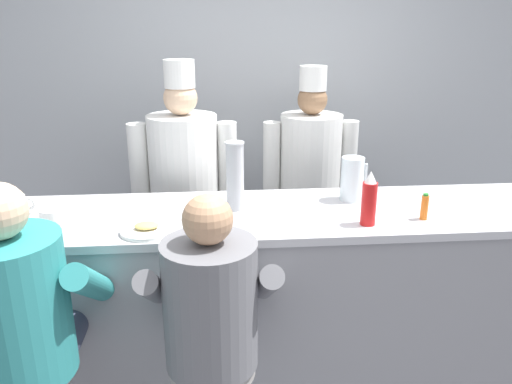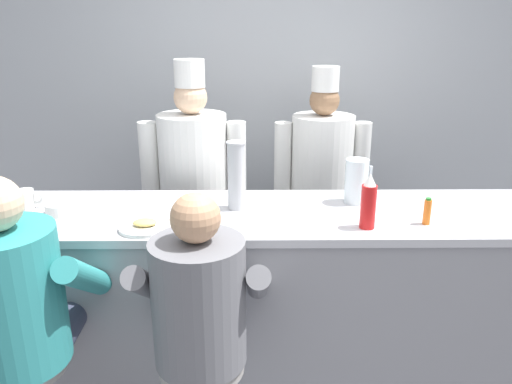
# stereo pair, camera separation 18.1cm
# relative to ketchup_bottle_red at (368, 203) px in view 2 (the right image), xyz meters

# --- Properties ---
(wall_back) EXTENTS (10.00, 0.06, 2.70)m
(wall_back) POSITION_rel_ketchup_bottle_red_xyz_m (-0.37, 1.74, 0.18)
(wall_back) COLOR #B2B7BC
(wall_back) RESTS_ON ground_plane
(diner_counter) EXTENTS (3.12, 0.71, 1.05)m
(diner_counter) POSITION_rel_ketchup_bottle_red_xyz_m (-0.37, 0.21, -0.65)
(diner_counter) COLOR gray
(diner_counter) RESTS_ON ground_plane
(ketchup_bottle_red) EXTENTS (0.07, 0.07, 0.27)m
(ketchup_bottle_red) POSITION_rel_ketchup_bottle_red_xyz_m (0.00, 0.00, 0.00)
(ketchup_bottle_red) COLOR red
(ketchup_bottle_red) RESTS_ON diner_counter
(hot_sauce_bottle_orange) EXTENTS (0.04, 0.04, 0.13)m
(hot_sauce_bottle_orange) POSITION_rel_ketchup_bottle_red_xyz_m (0.30, 0.04, -0.06)
(hot_sauce_bottle_orange) COLOR orange
(hot_sauce_bottle_orange) RESTS_ON diner_counter
(water_pitcher_clear) EXTENTS (0.14, 0.12, 0.24)m
(water_pitcher_clear) POSITION_rel_ketchup_bottle_red_xyz_m (0.01, 0.35, -0.00)
(water_pitcher_clear) COLOR silver
(water_pitcher_clear) RESTS_ON diner_counter
(breakfast_plate) EXTENTS (0.25, 0.25, 0.05)m
(breakfast_plate) POSITION_rel_ketchup_bottle_red_xyz_m (-1.05, -0.01, -0.11)
(breakfast_plate) COLOR white
(breakfast_plate) RESTS_ON diner_counter
(cereal_bowl) EXTENTS (0.15, 0.15, 0.06)m
(cereal_bowl) POSITION_rel_ketchup_bottle_red_xyz_m (-1.52, 0.19, -0.10)
(cereal_bowl) COLOR white
(cereal_bowl) RESTS_ON diner_counter
(coffee_mug_white) EXTENTS (0.14, 0.09, 0.10)m
(coffee_mug_white) POSITION_rel_ketchup_bottle_red_xyz_m (-1.72, 0.28, -0.07)
(coffee_mug_white) COLOR white
(coffee_mug_white) RESTS_ON diner_counter
(cup_stack_steel) EXTENTS (0.10, 0.10, 0.36)m
(cup_stack_steel) POSITION_rel_ketchup_bottle_red_xyz_m (-0.62, 0.27, 0.05)
(cup_stack_steel) COLOR #B7BABF
(cup_stack_steel) RESTS_ON diner_counter
(diner_seated_teal) EXTENTS (0.63, 0.62, 1.43)m
(diner_seated_teal) POSITION_rel_ketchup_bottle_red_xyz_m (-1.51, -0.40, -0.29)
(diner_seated_teal) COLOR #B2B5BA
(diner_seated_teal) RESTS_ON ground_plane
(diner_seated_grey) EXTENTS (0.57, 0.57, 1.37)m
(diner_seated_grey) POSITION_rel_ketchup_bottle_red_xyz_m (-0.76, -0.40, -0.32)
(diner_seated_grey) COLOR #B2B5BA
(diner_seated_grey) RESTS_ON ground_plane
(cook_in_whites_near) EXTENTS (0.69, 0.44, 1.76)m
(cook_in_whites_near) POSITION_rel_ketchup_bottle_red_xyz_m (-0.92, 0.94, -0.20)
(cook_in_whites_near) COLOR #232328
(cook_in_whites_near) RESTS_ON ground_plane
(cook_in_whites_far) EXTENTS (0.66, 0.43, 1.70)m
(cook_in_whites_far) POSITION_rel_ketchup_bottle_red_xyz_m (-0.06, 1.17, -0.24)
(cook_in_whites_far) COLOR #232328
(cook_in_whites_far) RESTS_ON ground_plane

